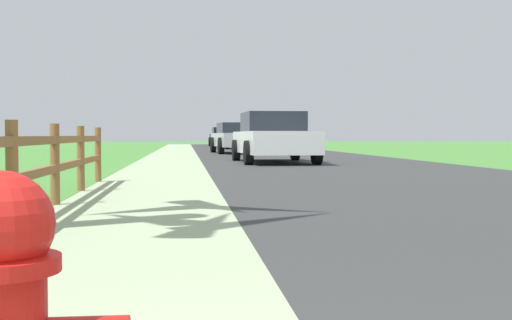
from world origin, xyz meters
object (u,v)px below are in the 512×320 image
Objects in this scene: parked_car_black at (224,137)px; parked_car_beige at (240,136)px; parked_suv_white at (273,137)px; parked_car_silver at (238,137)px.

parked_car_beige is at bearing -86.83° from parked_car_black.
parked_car_beige is (0.68, 20.46, 0.01)m from parked_suv_white.
parked_car_beige reaches higher than parked_car_black.
parked_car_beige is at bearing 84.71° from parked_car_silver.
parked_car_silver is at bearing 91.35° from parked_suv_white.
parked_car_black is at bearing 93.17° from parked_car_beige.
parked_car_black is (-0.47, 8.49, -0.05)m from parked_car_beige.
parked_suv_white is 20.47m from parked_car_beige.
parked_car_black is (0.46, 18.50, -0.01)m from parked_car_silver.
parked_suv_white is at bearing -88.65° from parked_car_silver.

